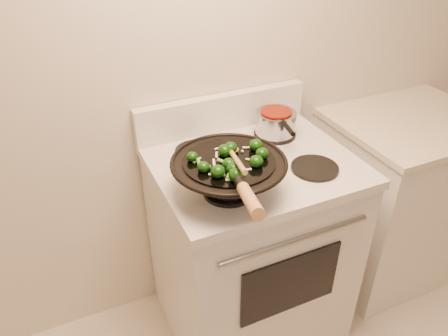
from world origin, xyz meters
name	(u,v)px	position (x,y,z in m)	size (l,w,h in m)	color
stove	(250,246)	(-0.07, 1.17, 0.47)	(0.78, 0.67, 1.08)	white
counter_unit	(396,197)	(0.81, 1.20, 0.46)	(0.74, 0.62, 0.91)	white
wok	(229,174)	(-0.25, 1.02, 1.00)	(0.40, 0.64, 0.27)	black
stirfry	(233,160)	(-0.25, 0.99, 1.07)	(0.27, 0.24, 0.05)	black
wooden_spoon	(234,156)	(-0.25, 1.00, 1.08)	(0.12, 0.29, 0.09)	#B37C46
saucepan	(276,122)	(0.11, 1.32, 0.98)	(0.17, 0.28, 0.10)	#92959A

